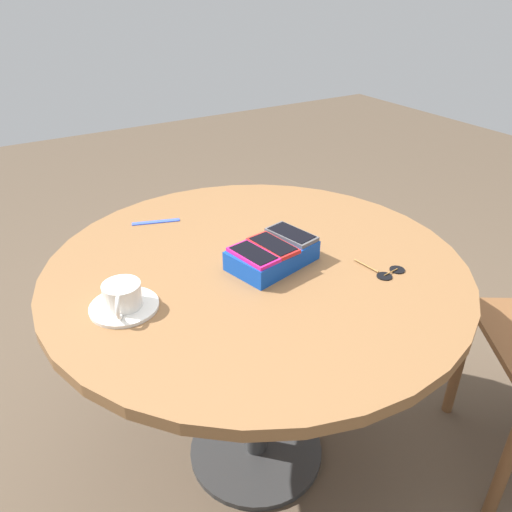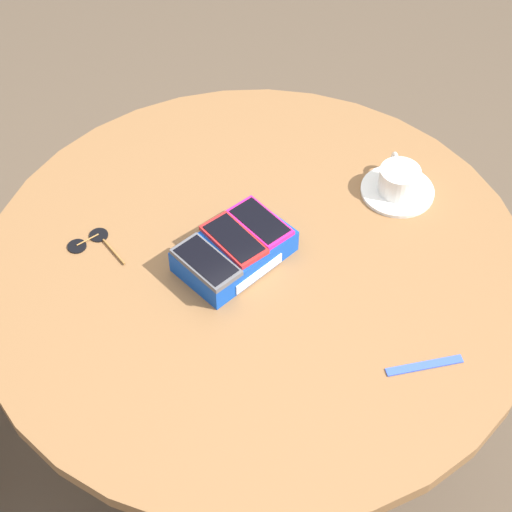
{
  "view_description": "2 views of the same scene",
  "coord_description": "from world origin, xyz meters",
  "px_view_note": "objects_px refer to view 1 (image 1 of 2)",
  "views": [
    {
      "loc": [
        0.58,
        0.95,
        1.38
      ],
      "look_at": [
        0.0,
        0.0,
        0.74
      ],
      "focal_mm": 35.0,
      "sensor_mm": 36.0,
      "label": 1
    },
    {
      "loc": [
        -0.56,
        -0.94,
        1.99
      ],
      "look_at": [
        0.0,
        0.0,
        0.74
      ],
      "focal_mm": 60.0,
      "sensor_mm": 36.0,
      "label": 2
    }
  ],
  "objects_px": {
    "lanyard_strap": "(156,222)",
    "sunglasses": "(388,272)",
    "round_table": "(256,296)",
    "saucer": "(124,306)",
    "coffee_cup": "(122,295)",
    "phone_red": "(273,245)",
    "phone_box": "(272,255)",
    "phone_magenta": "(253,254)",
    "phone_gray": "(291,234)"
  },
  "relations": [
    {
      "from": "phone_red",
      "to": "sunglasses",
      "type": "bearing_deg",
      "value": 140.8
    },
    {
      "from": "phone_box",
      "to": "sunglasses",
      "type": "xyz_separation_m",
      "value": [
        -0.22,
        0.19,
        -0.02
      ]
    },
    {
      "from": "round_table",
      "to": "saucer",
      "type": "bearing_deg",
      "value": 2.63
    },
    {
      "from": "phone_gray",
      "to": "sunglasses",
      "type": "bearing_deg",
      "value": 126.19
    },
    {
      "from": "phone_magenta",
      "to": "sunglasses",
      "type": "xyz_separation_m",
      "value": [
        -0.29,
        0.17,
        -0.05
      ]
    },
    {
      "from": "phone_gray",
      "to": "phone_magenta",
      "type": "height_order",
      "value": "phone_gray"
    },
    {
      "from": "sunglasses",
      "to": "coffee_cup",
      "type": "bearing_deg",
      "value": -17.64
    },
    {
      "from": "lanyard_strap",
      "to": "sunglasses",
      "type": "distance_m",
      "value": 0.69
    },
    {
      "from": "phone_magenta",
      "to": "sunglasses",
      "type": "distance_m",
      "value": 0.34
    },
    {
      "from": "phone_gray",
      "to": "lanyard_strap",
      "type": "xyz_separation_m",
      "value": [
        0.24,
        -0.37,
        -0.06
      ]
    },
    {
      "from": "phone_box",
      "to": "phone_gray",
      "type": "xyz_separation_m",
      "value": [
        -0.07,
        -0.02,
        0.03
      ]
    },
    {
      "from": "phone_gray",
      "to": "phone_box",
      "type": "bearing_deg",
      "value": 15.71
    },
    {
      "from": "round_table",
      "to": "sunglasses",
      "type": "xyz_separation_m",
      "value": [
        -0.26,
        0.21,
        0.11
      ]
    },
    {
      "from": "round_table",
      "to": "lanyard_strap",
      "type": "relative_size",
      "value": 7.71
    },
    {
      "from": "phone_red",
      "to": "sunglasses",
      "type": "height_order",
      "value": "phone_red"
    },
    {
      "from": "phone_red",
      "to": "saucer",
      "type": "relative_size",
      "value": 0.92
    },
    {
      "from": "lanyard_strap",
      "to": "coffee_cup",
      "type": "bearing_deg",
      "value": 59.4
    },
    {
      "from": "saucer",
      "to": "lanyard_strap",
      "type": "height_order",
      "value": "saucer"
    },
    {
      "from": "phone_box",
      "to": "phone_gray",
      "type": "bearing_deg",
      "value": -164.29
    },
    {
      "from": "round_table",
      "to": "phone_gray",
      "type": "relative_size",
      "value": 7.46
    },
    {
      "from": "phone_gray",
      "to": "phone_red",
      "type": "relative_size",
      "value": 1.02
    },
    {
      "from": "phone_red",
      "to": "lanyard_strap",
      "type": "distance_m",
      "value": 0.43
    },
    {
      "from": "phone_box",
      "to": "sunglasses",
      "type": "relative_size",
      "value": 2.07
    },
    {
      "from": "phone_gray",
      "to": "phone_magenta",
      "type": "bearing_deg",
      "value": 14.92
    },
    {
      "from": "round_table",
      "to": "coffee_cup",
      "type": "height_order",
      "value": "coffee_cup"
    },
    {
      "from": "phone_box",
      "to": "lanyard_strap",
      "type": "relative_size",
      "value": 1.73
    },
    {
      "from": "coffee_cup",
      "to": "lanyard_strap",
      "type": "xyz_separation_m",
      "value": [
        -0.22,
        -0.38,
        -0.04
      ]
    },
    {
      "from": "phone_magenta",
      "to": "coffee_cup",
      "type": "xyz_separation_m",
      "value": [
        0.32,
        -0.03,
        -0.02
      ]
    },
    {
      "from": "coffee_cup",
      "to": "phone_magenta",
      "type": "bearing_deg",
      "value": 175.53
    },
    {
      "from": "phone_magenta",
      "to": "lanyard_strap",
      "type": "relative_size",
      "value": 0.99
    },
    {
      "from": "saucer",
      "to": "coffee_cup",
      "type": "height_order",
      "value": "coffee_cup"
    },
    {
      "from": "phone_gray",
      "to": "round_table",
      "type": "bearing_deg",
      "value": -3.79
    },
    {
      "from": "phone_red",
      "to": "lanyard_strap",
      "type": "relative_size",
      "value": 1.01
    },
    {
      "from": "phone_red",
      "to": "phone_magenta",
      "type": "height_order",
      "value": "same"
    },
    {
      "from": "round_table",
      "to": "coffee_cup",
      "type": "relative_size",
      "value": 9.79
    },
    {
      "from": "saucer",
      "to": "coffee_cup",
      "type": "distance_m",
      "value": 0.03
    },
    {
      "from": "phone_magenta",
      "to": "phone_box",
      "type": "bearing_deg",
      "value": -165.94
    },
    {
      "from": "round_table",
      "to": "saucer",
      "type": "relative_size",
      "value": 7.03
    },
    {
      "from": "coffee_cup",
      "to": "saucer",
      "type": "bearing_deg",
      "value": -115.96
    },
    {
      "from": "coffee_cup",
      "to": "sunglasses",
      "type": "height_order",
      "value": "coffee_cup"
    },
    {
      "from": "phone_box",
      "to": "phone_magenta",
      "type": "distance_m",
      "value": 0.08
    },
    {
      "from": "lanyard_strap",
      "to": "phone_red",
      "type": "bearing_deg",
      "value": 112.86
    },
    {
      "from": "phone_red",
      "to": "saucer",
      "type": "xyz_separation_m",
      "value": [
        0.39,
        -0.01,
        -0.05
      ]
    },
    {
      "from": "phone_red",
      "to": "phone_box",
      "type": "bearing_deg",
      "value": -100.83
    },
    {
      "from": "round_table",
      "to": "saucer",
      "type": "xyz_separation_m",
      "value": [
        0.36,
        0.02,
        0.11
      ]
    },
    {
      "from": "phone_box",
      "to": "saucer",
      "type": "distance_m",
      "value": 0.39
    },
    {
      "from": "saucer",
      "to": "sunglasses",
      "type": "distance_m",
      "value": 0.64
    },
    {
      "from": "saucer",
      "to": "phone_box",
      "type": "bearing_deg",
      "value": 178.37
    },
    {
      "from": "saucer",
      "to": "sunglasses",
      "type": "xyz_separation_m",
      "value": [
        -0.61,
        0.2,
        -0.0
      ]
    },
    {
      "from": "coffee_cup",
      "to": "phone_box",
      "type": "bearing_deg",
      "value": 178.75
    }
  ]
}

